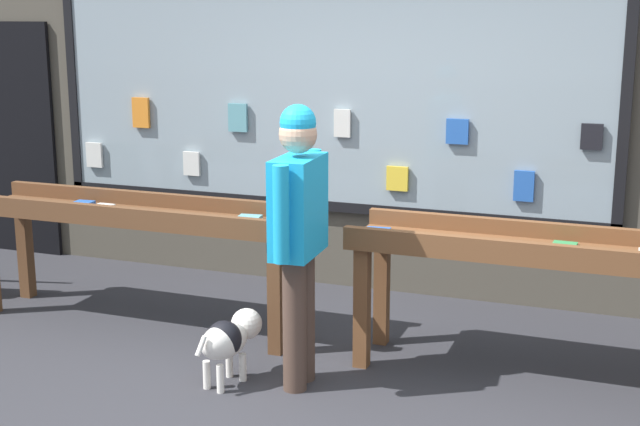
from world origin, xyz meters
The scene contains 6 objects.
ground_plane centered at (0.00, 0.00, 0.00)m, with size 40.00×40.00×0.00m, color #2D2D33.
shopfront_facade centered at (-0.08, 2.39, 1.69)m, with size 8.10×0.29×3.40m.
display_table_left centered at (-1.44, 0.96, 0.72)m, with size 2.50×0.56×0.91m.
display_table_right centered at (1.45, 0.96, 0.73)m, with size 2.50×0.59×0.91m.
person_browsing centered at (0.03, 0.35, 0.99)m, with size 0.24×0.67×1.68m.
small_dog centered at (-0.38, 0.23, 0.28)m, with size 0.29×0.55×0.42m.
Camera 1 is at (1.90, -4.28, 2.20)m, focal length 50.00 mm.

